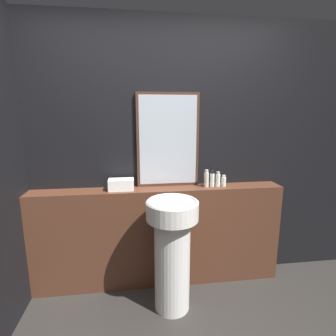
% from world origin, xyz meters
% --- Properties ---
extents(wall_back, '(8.00, 0.06, 2.50)m').
position_xyz_m(wall_back, '(0.00, 1.48, 1.25)').
color(wall_back, black).
rests_on(wall_back, ground_plane).
extents(vanity_counter, '(2.36, 0.22, 0.96)m').
position_xyz_m(vanity_counter, '(0.00, 1.34, 0.48)').
color(vanity_counter, '#512D1E').
rests_on(vanity_counter, ground_plane).
extents(pedestal_sink, '(0.42, 0.42, 0.97)m').
position_xyz_m(pedestal_sink, '(0.07, 0.97, 0.55)').
color(pedestal_sink, silver).
rests_on(pedestal_sink, ground_plane).
extents(mirror, '(0.59, 0.03, 0.87)m').
position_xyz_m(mirror, '(0.10, 1.43, 1.40)').
color(mirror, '#47281E').
rests_on(mirror, vanity_counter).
extents(towel_stack, '(0.23, 0.12, 0.10)m').
position_xyz_m(towel_stack, '(-0.34, 1.34, 1.01)').
color(towel_stack, white).
rests_on(towel_stack, vanity_counter).
extents(shampoo_bottle, '(0.04, 0.04, 0.17)m').
position_xyz_m(shampoo_bottle, '(0.45, 1.34, 1.04)').
color(shampoo_bottle, beige).
rests_on(shampoo_bottle, vanity_counter).
extents(conditioner_bottle, '(0.04, 0.04, 0.16)m').
position_xyz_m(conditioner_bottle, '(0.51, 1.34, 1.03)').
color(conditioner_bottle, white).
rests_on(conditioner_bottle, vanity_counter).
extents(lotion_bottle, '(0.04, 0.04, 0.14)m').
position_xyz_m(lotion_bottle, '(0.57, 1.34, 1.03)').
color(lotion_bottle, white).
rests_on(lotion_bottle, vanity_counter).
extents(body_wash_bottle, '(0.04, 0.04, 0.11)m').
position_xyz_m(body_wash_bottle, '(0.62, 1.34, 1.01)').
color(body_wash_bottle, white).
rests_on(body_wash_bottle, vanity_counter).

